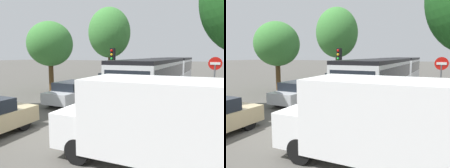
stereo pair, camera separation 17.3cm
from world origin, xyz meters
TOP-DOWN VIEW (x-y plane):
  - ground_plane at (0.00, 0.00)m, footprint 200.00×200.00m
  - articulated_bus at (1.99, 12.37)m, footprint 2.92×17.83m
  - city_bus_rear at (-1.93, 34.89)m, footprint 3.35×11.47m
  - queued_car_silver at (-2.00, 4.73)m, footprint 1.65×3.88m
  - queued_car_graphite at (-1.70, 10.20)m, footprint 1.84×4.31m
  - queued_car_black at (-1.94, 16.15)m, footprint 1.83×4.30m
  - queued_car_red at (-2.01, 21.93)m, footprint 1.85×4.35m
  - white_van at (4.24, -0.61)m, footprint 5.04×2.08m
  - traffic_light at (-0.78, 7.85)m, footprint 0.35×0.38m
  - no_entry_sign at (5.75, 6.90)m, footprint 0.70×0.08m
  - tree_left_mid at (-6.00, 7.60)m, footprint 3.54×3.54m
  - tree_left_far at (-5.65, 18.00)m, footprint 5.02×5.02m

SIDE VIEW (x-z plane):
  - ground_plane at x=0.00m, z-range 0.00..0.00m
  - queued_car_silver at x=-2.00m, z-range 0.01..1.36m
  - queued_car_black at x=-1.94m, z-range 0.01..1.50m
  - queued_car_graphite at x=-1.70m, z-range 0.01..1.51m
  - queued_car_red at x=-2.01m, z-range 0.01..1.52m
  - white_van at x=4.24m, z-range 0.09..2.40m
  - city_bus_rear at x=-1.93m, z-range 0.19..2.63m
  - articulated_bus at x=1.99m, z-range 0.20..2.85m
  - no_entry_sign at x=5.75m, z-range 0.47..3.29m
  - traffic_light at x=-0.78m, z-range 0.80..4.20m
  - tree_left_mid at x=-6.00m, z-range 0.93..6.45m
  - tree_left_far at x=-5.65m, z-range 1.15..9.68m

